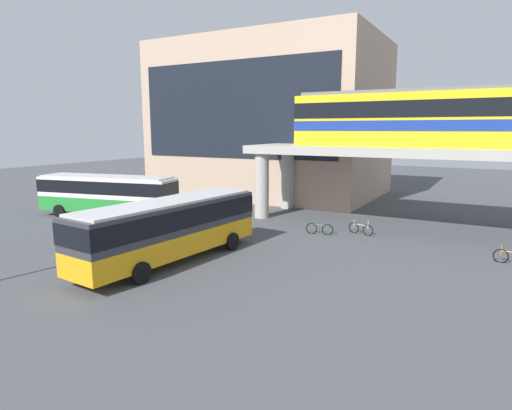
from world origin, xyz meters
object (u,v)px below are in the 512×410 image
at_px(train, 458,117).
at_px(bicycle_green, 320,229).
at_px(station_building, 271,120).
at_px(bus_secondary, 107,192).
at_px(bus_main, 170,224).
at_px(bicycle_silver, 361,229).

relative_size(train, bicycle_green, 12.35).
distance_m(station_building, train, 21.23).
xyz_separation_m(bus_secondary, bicycle_green, (16.45, 2.67, -1.63)).
height_order(bus_main, bicycle_silver, bus_main).
bearing_deg(bus_main, bicycle_silver, 56.93).
bearing_deg(station_building, bus_main, -74.41).
distance_m(train, bus_main, 19.64).
relative_size(bus_secondary, bicycle_green, 6.37).
height_order(bus_secondary, bicycle_green, bus_secondary).
bearing_deg(bicycle_silver, station_building, 134.53).
xyz_separation_m(station_building, train, (18.73, -9.99, -0.20)).
relative_size(bus_secondary, bicycle_silver, 6.51).
bearing_deg(train, bus_secondary, -161.36).
bearing_deg(bus_secondary, bus_main, -29.19).
bearing_deg(bicycle_green, bicycle_silver, 29.19).
bearing_deg(train, station_building, 151.92).
bearing_deg(bicycle_silver, bicycle_green, -150.81).
bearing_deg(bus_secondary, bicycle_green, 9.23).
xyz_separation_m(station_building, bus_main, (6.87, -24.64, -5.73)).
height_order(train, bus_secondary, train).
xyz_separation_m(train, bus_secondary, (-23.74, -8.01, -5.53)).
bearing_deg(bicycle_green, train, 36.21).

